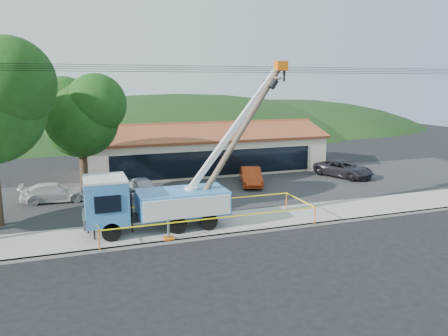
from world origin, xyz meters
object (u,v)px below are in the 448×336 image
car_silver (144,198)px  car_dark (343,178)px  car_red (251,186)px  car_white (56,203)px  leaning_pole (237,138)px  bus_shelter (108,201)px  utility_truck (154,200)px

car_silver → car_dark: size_ratio=0.76×
car_silver → car_red: (8.82, 0.77, 0.00)m
car_white → car_dark: 23.80m
car_silver → car_dark: (17.76, 0.96, 0.00)m
leaning_pole → car_white: bearing=141.0°
car_silver → car_white: bearing=165.6°
leaning_pole → car_red: 10.88m
car_silver → bus_shelter: bearing=-120.4°
bus_shelter → car_white: bus_shelter is taller
car_red → car_white: (-14.86, -0.05, 0.00)m
bus_shelter → car_white: 8.68m
leaning_pole → car_white: (-10.39, 8.42, -5.15)m
bus_shelter → car_red: 14.41m
car_red → car_dark: (8.93, 0.20, 0.00)m
car_red → car_white: size_ratio=0.96×
bus_shelter → car_silver: 8.04m
car_white → car_dark: size_ratio=0.87×
utility_truck → car_red: 12.70m
leaning_pole → car_silver: leaning_pole is taller
car_dark → car_silver: bearing=161.1°
leaning_pole → car_dark: 16.78m
car_silver → car_white: car_silver is taller
car_white → car_dark: (23.80, 0.24, 0.00)m
utility_truck → car_white: utility_truck is taller
car_red → utility_truck: bearing=-121.8°
bus_shelter → car_silver: size_ratio=0.69×
utility_truck → bus_shelter: size_ratio=4.22×
bus_shelter → car_dark: size_ratio=0.53×
bus_shelter → car_dark: 22.41m
utility_truck → bus_shelter: utility_truck is taller
bus_shelter → car_white: bearing=97.0°
car_red → car_white: car_red is taller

